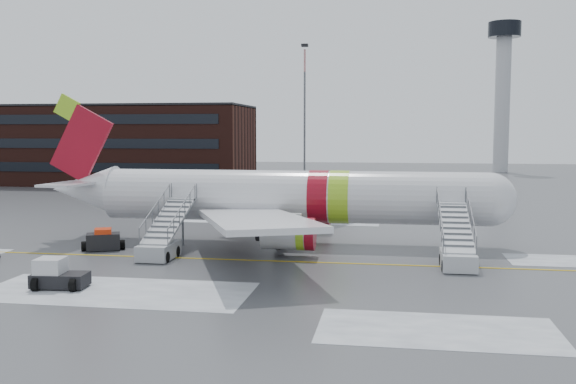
% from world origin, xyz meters
% --- Properties ---
extents(ground, '(260.00, 260.00, 0.00)m').
position_xyz_m(ground, '(0.00, 0.00, 0.00)').
color(ground, '#494C4F').
rests_on(ground, ground).
extents(airliner, '(35.03, 32.97, 11.18)m').
position_xyz_m(airliner, '(-0.13, 5.75, 3.42)').
color(airliner, silver).
rests_on(airliner, ground).
extents(airstair_fwd, '(2.05, 7.70, 3.48)m').
position_xyz_m(airstair_fwd, '(12.05, -0.78, 1.06)').
color(airstair_fwd, '#B7BABE').
rests_on(airstair_fwd, ground).
extents(airstair_aft, '(2.05, 7.70, 3.48)m').
position_xyz_m(airstair_aft, '(-6.86, -0.78, 1.06)').
color(airstair_aft, '#A0A3A7').
rests_on(airstair_aft, ground).
extents(pushback_tug, '(2.95, 2.32, 1.61)m').
position_xyz_m(pushback_tug, '(-9.39, -9.78, 0.71)').
color(pushback_tug, black).
rests_on(pushback_tug, ground).
extents(baggage_tractor, '(3.10, 2.14, 1.52)m').
position_xyz_m(baggage_tractor, '(-11.77, 0.85, 0.65)').
color(baggage_tractor, black).
rests_on(baggage_tractor, ground).
extents(terminal_building, '(62.00, 16.11, 12.30)m').
position_xyz_m(terminal_building, '(-45.00, 54.98, 6.20)').
color(terminal_building, '#3F1E16').
rests_on(terminal_building, ground).
extents(control_tower, '(6.40, 6.40, 30.00)m').
position_xyz_m(control_tower, '(30.00, 95.00, 18.75)').
color(control_tower, '#B2B5BA').
rests_on(control_tower, ground).
extents(light_mast_far_n, '(1.20, 1.20, 24.25)m').
position_xyz_m(light_mast_far_n, '(-8.00, 78.00, 13.84)').
color(light_mast_far_n, '#595B60').
rests_on(light_mast_far_n, ground).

